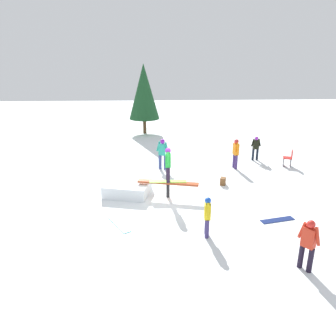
{
  "coord_description": "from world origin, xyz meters",
  "views": [
    {
      "loc": [
        -0.59,
        -12.49,
        5.66
      ],
      "look_at": [
        0.0,
        0.0,
        1.28
      ],
      "focal_mm": 35.0,
      "sensor_mm": 36.0,
      "label": 1
    }
  ],
  "objects_px": {
    "main_rider_on_rail": "(168,165)",
    "backpack_on_snow": "(223,181)",
    "bystander_yellow": "(207,215)",
    "loose_snowboard_navy": "(277,220)",
    "pine_tree_far": "(144,92)",
    "rail_feature": "(168,184)",
    "bystander_black": "(256,147)",
    "bystander_teal": "(163,152)",
    "loose_snowboard_cyan": "(119,224)",
    "folding_chair": "(288,159)",
    "bystander_red": "(308,243)",
    "bystander_orange": "(236,152)"
  },
  "relations": [
    {
      "from": "bystander_red",
      "to": "backpack_on_snow",
      "type": "xyz_separation_m",
      "value": [
        -0.98,
        6.26,
        -0.68
      ]
    },
    {
      "from": "backpack_on_snow",
      "to": "pine_tree_far",
      "type": "relative_size",
      "value": 0.07
    },
    {
      "from": "bystander_red",
      "to": "bystander_yellow",
      "type": "xyz_separation_m",
      "value": [
        -2.42,
        1.9,
        -0.08
      ]
    },
    {
      "from": "loose_snowboard_navy",
      "to": "bystander_orange",
      "type": "bearing_deg",
      "value": -100.97
    },
    {
      "from": "bystander_yellow",
      "to": "pine_tree_far",
      "type": "height_order",
      "value": "pine_tree_far"
    },
    {
      "from": "pine_tree_far",
      "to": "bystander_teal",
      "type": "bearing_deg",
      "value": -82.44
    },
    {
      "from": "backpack_on_snow",
      "to": "folding_chair",
      "type": "bearing_deg",
      "value": -35.27
    },
    {
      "from": "backpack_on_snow",
      "to": "bystander_orange",
      "type": "bearing_deg",
      "value": -2.56
    },
    {
      "from": "rail_feature",
      "to": "main_rider_on_rail",
      "type": "relative_size",
      "value": 1.65
    },
    {
      "from": "bystander_teal",
      "to": "loose_snowboard_cyan",
      "type": "height_order",
      "value": "bystander_teal"
    },
    {
      "from": "rail_feature",
      "to": "loose_snowboard_navy",
      "type": "relative_size",
      "value": 2.01
    },
    {
      "from": "loose_snowboard_cyan",
      "to": "pine_tree_far",
      "type": "height_order",
      "value": "pine_tree_far"
    },
    {
      "from": "rail_feature",
      "to": "backpack_on_snow",
      "type": "height_order",
      "value": "rail_feature"
    },
    {
      "from": "bystander_yellow",
      "to": "bystander_orange",
      "type": "relative_size",
      "value": 0.88
    },
    {
      "from": "main_rider_on_rail",
      "to": "loose_snowboard_navy",
      "type": "height_order",
      "value": "main_rider_on_rail"
    },
    {
      "from": "loose_snowboard_cyan",
      "to": "backpack_on_snow",
      "type": "xyz_separation_m",
      "value": [
        4.38,
        3.5,
        0.16
      ]
    },
    {
      "from": "bystander_orange",
      "to": "bystander_teal",
      "type": "bearing_deg",
      "value": 81.99
    },
    {
      "from": "bystander_black",
      "to": "bystander_yellow",
      "type": "distance_m",
      "value": 8.88
    },
    {
      "from": "bystander_yellow",
      "to": "loose_snowboard_cyan",
      "type": "distance_m",
      "value": 3.15
    },
    {
      "from": "main_rider_on_rail",
      "to": "bystander_yellow",
      "type": "bearing_deg",
      "value": -68.39
    },
    {
      "from": "loose_snowboard_navy",
      "to": "bystander_black",
      "type": "bearing_deg",
      "value": -113.11
    },
    {
      "from": "main_rider_on_rail",
      "to": "folding_chair",
      "type": "relative_size",
      "value": 1.74
    },
    {
      "from": "bystander_teal",
      "to": "pine_tree_far",
      "type": "xyz_separation_m",
      "value": [
        -1.08,
        8.17,
        2.17
      ]
    },
    {
      "from": "bystander_yellow",
      "to": "bystander_black",
      "type": "bearing_deg",
      "value": 159.42
    },
    {
      "from": "loose_snowboard_navy",
      "to": "rail_feature",
      "type": "bearing_deg",
      "value": -42.68
    },
    {
      "from": "folding_chair",
      "to": "backpack_on_snow",
      "type": "bearing_deg",
      "value": -39.34
    },
    {
      "from": "bystander_orange",
      "to": "bystander_teal",
      "type": "distance_m",
      "value": 3.77
    },
    {
      "from": "folding_chair",
      "to": "loose_snowboard_navy",
      "type": "bearing_deg",
      "value": -5.51
    },
    {
      "from": "bystander_teal",
      "to": "rail_feature",
      "type": "bearing_deg",
      "value": -63.37
    },
    {
      "from": "bystander_yellow",
      "to": "loose_snowboard_navy",
      "type": "height_order",
      "value": "bystander_yellow"
    },
    {
      "from": "bystander_red",
      "to": "main_rider_on_rail",
      "type": "bearing_deg",
      "value": -2.26
    },
    {
      "from": "main_rider_on_rail",
      "to": "bystander_red",
      "type": "height_order",
      "value": "main_rider_on_rail"
    },
    {
      "from": "folding_chair",
      "to": "bystander_yellow",
      "type": "bearing_deg",
      "value": -19.35
    },
    {
      "from": "bystander_red",
      "to": "bystander_yellow",
      "type": "bearing_deg",
      "value": 14.52
    },
    {
      "from": "rail_feature",
      "to": "bystander_yellow",
      "type": "bearing_deg",
      "value": -57.16
    },
    {
      "from": "rail_feature",
      "to": "bystander_black",
      "type": "xyz_separation_m",
      "value": [
        5.11,
        4.8,
        0.17
      ]
    },
    {
      "from": "rail_feature",
      "to": "bystander_teal",
      "type": "bearing_deg",
      "value": 104.96
    },
    {
      "from": "bystander_black",
      "to": "backpack_on_snow",
      "type": "height_order",
      "value": "bystander_black"
    },
    {
      "from": "main_rider_on_rail",
      "to": "backpack_on_snow",
      "type": "relative_size",
      "value": 4.5
    },
    {
      "from": "rail_feature",
      "to": "folding_chair",
      "type": "distance_m",
      "value": 7.51
    },
    {
      "from": "folding_chair",
      "to": "rail_feature",
      "type": "bearing_deg",
      "value": -41.48
    },
    {
      "from": "pine_tree_far",
      "to": "main_rider_on_rail",
      "type": "bearing_deg",
      "value": -84.17
    },
    {
      "from": "bystander_black",
      "to": "bystander_red",
      "type": "distance_m",
      "value": 9.96
    },
    {
      "from": "pine_tree_far",
      "to": "bystander_yellow",
      "type": "bearing_deg",
      "value": -81.13
    },
    {
      "from": "rail_feature",
      "to": "bystander_yellow",
      "type": "distance_m",
      "value": 3.33
    },
    {
      "from": "bystander_black",
      "to": "loose_snowboard_navy",
      "type": "bearing_deg",
      "value": 78.11
    },
    {
      "from": "bystander_black",
      "to": "bystander_teal",
      "type": "distance_m",
      "value": 5.38
    },
    {
      "from": "rail_feature",
      "to": "bystander_black",
      "type": "relative_size",
      "value": 1.87
    },
    {
      "from": "bystander_yellow",
      "to": "bystander_teal",
      "type": "distance_m",
      "value": 6.79
    },
    {
      "from": "main_rider_on_rail",
      "to": "loose_snowboard_navy",
      "type": "xyz_separation_m",
      "value": [
        3.84,
        -2.21,
        -1.4
      ]
    }
  ]
}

